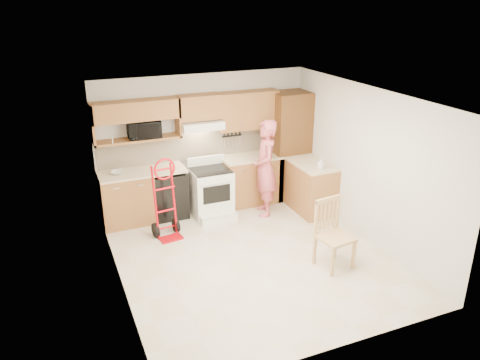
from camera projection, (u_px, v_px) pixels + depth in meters
floor at (252, 257)px, 7.42m from camera, size 4.00×4.50×0.02m
ceiling at (254, 96)px, 6.50m from camera, size 4.00×4.50×0.02m
wall_back at (204, 141)px, 8.90m from camera, size 4.00×0.02×2.50m
wall_front at (341, 255)px, 5.02m from camera, size 4.00×0.02×2.50m
wall_left at (113, 204)px, 6.23m from camera, size 0.02×4.50×2.50m
wall_right at (367, 164)px, 7.68m from camera, size 0.02×4.50×2.50m
backsplash at (204, 144)px, 8.89m from camera, size 3.92×0.03×0.55m
lower_cab_left at (127, 199)px, 8.37m from camera, size 0.90×0.60×0.90m
dishwasher at (169, 194)px, 8.64m from camera, size 0.60×0.60×0.85m
lower_cab_right at (251, 180)px, 9.22m from camera, size 1.14×0.60×0.90m
countertop_left at (142, 172)px, 8.30m from camera, size 1.50×0.63×0.04m
countertop_right at (251, 157)px, 9.05m from camera, size 1.14×0.63×0.04m
cab_return_right at (311, 188)px, 8.85m from camera, size 0.60×1.00×0.90m
countertop_return at (312, 164)px, 8.68m from camera, size 0.63×1.00×0.04m
pantry_tall at (289, 145)px, 9.30m from camera, size 0.70×0.60×2.10m
upper_cab_left at (136, 110)px, 8.03m from camera, size 1.50×0.33×0.34m
upper_shelf_mw at (138, 139)px, 8.22m from camera, size 1.50×0.33×0.04m
upper_cab_center at (199, 107)px, 8.45m from camera, size 0.76×0.33×0.44m
upper_cab_right at (248, 110)px, 8.84m from camera, size 1.14×0.33×0.70m
range_hood at (201, 125)px, 8.51m from camera, size 0.76×0.46×0.14m
knife_strip at (232, 139)px, 9.05m from camera, size 0.40×0.05×0.29m
microwave at (144, 129)px, 8.19m from camera, size 0.57×0.39×0.31m
range at (212, 189)px, 8.62m from camera, size 0.70×0.92×1.04m
person at (265, 168)px, 8.55m from camera, size 0.57×0.73×1.78m
hand_truck at (167, 203)px, 7.79m from camera, size 0.55×0.52×1.25m
dining_chair at (335, 235)px, 6.96m from camera, size 0.53×0.57×1.04m
soap_bottle at (322, 163)px, 8.37m from camera, size 0.12×0.12×0.21m
bowl at (117, 173)px, 8.13m from camera, size 0.28×0.28×0.05m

